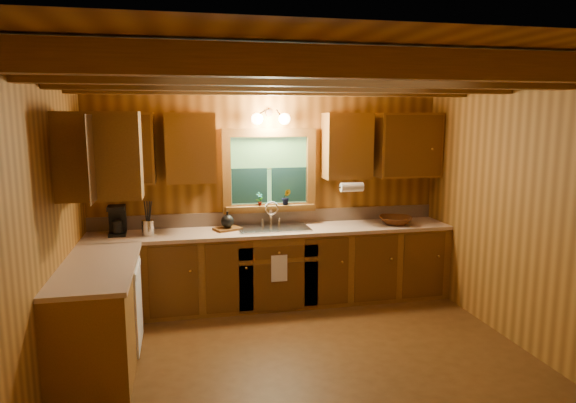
# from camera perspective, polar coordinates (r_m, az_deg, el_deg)

# --- Properties ---
(room) EXTENTS (4.20, 4.20, 4.20)m
(room) POSITION_cam_1_polar(r_m,az_deg,el_deg) (4.32, 2.22, -2.36)
(room) COLOR #513113
(room) RESTS_ON ground
(ceiling_beams) EXTENTS (4.20, 2.54, 0.18)m
(ceiling_beams) POSITION_cam_1_polar(r_m,az_deg,el_deg) (4.24, 2.33, 13.60)
(ceiling_beams) COLOR brown
(ceiling_beams) RESTS_ON room
(base_cabinets) EXTENTS (4.20, 2.22, 0.86)m
(base_cabinets) POSITION_cam_1_polar(r_m,az_deg,el_deg) (5.68, -5.97, -8.57)
(base_cabinets) COLOR brown
(base_cabinets) RESTS_ON ground
(countertop) EXTENTS (4.20, 2.24, 0.04)m
(countertop) POSITION_cam_1_polar(r_m,az_deg,el_deg) (5.57, -5.91, -4.13)
(countertop) COLOR tan
(countertop) RESTS_ON base_cabinets
(backsplash) EXTENTS (4.20, 0.02, 0.16)m
(backsplash) POSITION_cam_1_polar(r_m,az_deg,el_deg) (6.19, -2.10, -1.77)
(backsplash) COLOR tan
(backsplash) RESTS_ON room
(dishwasher_panel) EXTENTS (0.02, 0.60, 0.80)m
(dishwasher_panel) POSITION_cam_1_polar(r_m,az_deg,el_deg) (5.10, -16.38, -11.04)
(dishwasher_panel) COLOR white
(dishwasher_panel) RESTS_ON base_cabinets
(upper_cabinets) EXTENTS (4.19, 1.77, 0.78)m
(upper_cabinets) POSITION_cam_1_polar(r_m,az_deg,el_deg) (5.55, -7.10, 5.83)
(upper_cabinets) COLOR brown
(upper_cabinets) RESTS_ON room
(window) EXTENTS (1.12, 0.08, 1.00)m
(window) POSITION_cam_1_polar(r_m,az_deg,el_deg) (6.09, -2.11, 3.27)
(window) COLOR brown
(window) RESTS_ON room
(window_sill) EXTENTS (1.06, 0.14, 0.04)m
(window_sill) POSITION_cam_1_polar(r_m,az_deg,el_deg) (6.10, -2.01, -0.59)
(window_sill) COLOR brown
(window_sill) RESTS_ON room
(wall_sconce) EXTENTS (0.45, 0.21, 0.17)m
(wall_sconce) POSITION_cam_1_polar(r_m,az_deg,el_deg) (5.93, -1.94, 9.27)
(wall_sconce) COLOR black
(wall_sconce) RESTS_ON room
(paper_towel_roll) EXTENTS (0.27, 0.11, 0.11)m
(paper_towel_roll) POSITION_cam_1_polar(r_m,az_deg,el_deg) (6.01, 7.14, 1.61)
(paper_towel_roll) COLOR white
(paper_towel_roll) RESTS_ON upper_cabinets
(dish_towel) EXTENTS (0.18, 0.01, 0.30)m
(dish_towel) POSITION_cam_1_polar(r_m,az_deg,el_deg) (5.71, -0.99, -7.49)
(dish_towel) COLOR white
(dish_towel) RESTS_ON base_cabinets
(sink) EXTENTS (0.82, 0.48, 0.43)m
(sink) POSITION_cam_1_polar(r_m,az_deg,el_deg) (5.94, -1.62, -3.46)
(sink) COLOR silver
(sink) RESTS_ON countertop
(coffee_maker) EXTENTS (0.18, 0.23, 0.33)m
(coffee_maker) POSITION_cam_1_polar(r_m,az_deg,el_deg) (5.90, -18.56, -2.02)
(coffee_maker) COLOR black
(coffee_maker) RESTS_ON countertop
(utensil_crock) EXTENTS (0.13, 0.13, 0.38)m
(utensil_crock) POSITION_cam_1_polar(r_m,az_deg,el_deg) (5.79, -15.38, -2.75)
(utensil_crock) COLOR silver
(utensil_crock) RESTS_ON countertop
(cutting_board) EXTENTS (0.35, 0.30, 0.03)m
(cutting_board) POSITION_cam_1_polar(r_m,az_deg,el_deg) (5.90, -6.77, -3.06)
(cutting_board) COLOR #563312
(cutting_board) RESTS_ON countertop
(teakettle) EXTENTS (0.15, 0.15, 0.19)m
(teakettle) POSITION_cam_1_polar(r_m,az_deg,el_deg) (5.88, -6.79, -2.21)
(teakettle) COLOR black
(teakettle) RESTS_ON cutting_board
(wicker_basket) EXTENTS (0.51, 0.51, 0.10)m
(wicker_basket) POSITION_cam_1_polar(r_m,az_deg,el_deg) (6.29, 11.93, -2.09)
(wicker_basket) COLOR #48230C
(wicker_basket) RESTS_ON countertop
(potted_plant_left) EXTENTS (0.10, 0.08, 0.16)m
(potted_plant_left) POSITION_cam_1_polar(r_m,az_deg,el_deg) (6.05, -3.18, 0.28)
(potted_plant_left) COLOR #563312
(potted_plant_left) RESTS_ON window_sill
(potted_plant_right) EXTENTS (0.12, 0.10, 0.19)m
(potted_plant_right) POSITION_cam_1_polar(r_m,az_deg,el_deg) (6.09, -0.19, 0.50)
(potted_plant_right) COLOR #563312
(potted_plant_right) RESTS_ON window_sill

